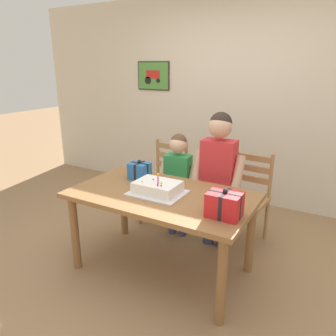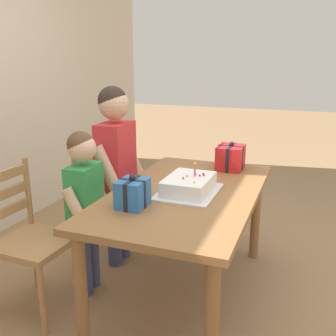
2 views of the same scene
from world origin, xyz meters
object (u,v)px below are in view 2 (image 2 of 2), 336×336
Objects in this scene: chair_left at (29,239)px; chair_right at (105,191)px; child_younger at (85,197)px; gift_box_beside_cake at (231,157)px; child_older at (116,159)px; dining_table at (186,205)px; birthday_cake at (189,185)px; gift_box_red_large at (133,193)px.

chair_left is 0.93m from chair_right.
child_younger is (0.29, -0.23, 0.20)m from chair_left.
child_older reaches higher than gift_box_beside_cake.
child_older is at bearing 67.68° from dining_table.
birthday_cake is 1.85× the size of gift_box_beside_cake.
gift_box_red_large is (-0.33, 0.22, 0.03)m from birthday_cake.
chair_right is (0.47, 0.85, -0.17)m from dining_table.
child_younger is (0.18, 0.42, -0.14)m from gift_box_red_large.
birthday_cake is (-0.02, -0.03, 0.14)m from dining_table.
gift_box_red_large reaches higher than dining_table.
child_younger is at bearing -160.46° from chair_right.
child_younger is at bearing -38.40° from chair_left.
gift_box_beside_cake is 1.10m from child_younger.
child_younger is at bearing 179.93° from child_older.
chair_left is at bearing 179.99° from chair_right.
gift_box_red_large is 1.01m from gift_box_beside_cake.
birthday_cake is 0.64m from gift_box_beside_cake.
dining_table is at bearing -112.32° from child_older.
gift_box_beside_cake reaches higher than chair_right.
child_younger reaches higher than dining_table.
birthday_cake is at bearing -113.38° from child_older.
gift_box_red_large is (-0.35, 0.20, 0.17)m from dining_table.
child_older reaches higher than gift_box_red_large.
chair_right is (0.93, -0.00, 0.00)m from chair_left.
child_older is (0.72, -0.23, 0.35)m from chair_left.
child_older reaches higher than chair_right.
gift_box_beside_cake is 0.84m from child_older.
dining_table is 0.98m from chair_left.
child_older is at bearing -0.07° from child_younger.
child_older is (0.25, 0.62, 0.18)m from dining_table.
gift_box_beside_cake reaches higher than gift_box_red_large.
gift_box_beside_cake is at bearing -44.96° from child_younger.
birthday_cake reaches higher than dining_table.
gift_box_beside_cake is 0.22× the size of child_younger.
child_younger is (-0.77, 0.77, -0.15)m from gift_box_beside_cake.
child_older is at bearing 34.95° from gift_box_red_large.
child_older reaches higher than dining_table.
birthday_cake is 0.40× the size of child_younger.
chair_left is 0.83m from child_older.
child_younger is (-0.18, 0.62, 0.03)m from dining_table.
birthday_cake is 0.70m from child_older.
birthday_cake and chair_right have the same top height.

